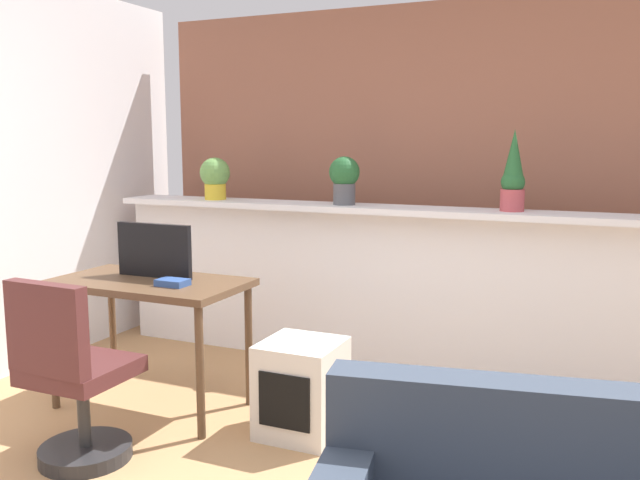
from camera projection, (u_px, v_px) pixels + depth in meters
divider_wall at (424, 294)px, 4.42m from camera, size 4.55×0.16×1.06m
plant_shelf at (424, 211)px, 4.30m from camera, size 4.55×0.36×0.04m
brick_wall_behind at (448, 180)px, 4.86m from camera, size 4.55×0.10×2.50m
potted_plant_0 at (215, 177)px, 4.90m from camera, size 0.22×0.22×0.31m
potted_plant_1 at (344, 178)px, 4.49m from camera, size 0.21×0.21×0.32m
potted_plant_2 at (513, 175)px, 4.08m from camera, size 0.15×0.15×0.50m
desk at (150, 294)px, 3.82m from camera, size 1.10×0.60×0.75m
tv_monitor at (154, 250)px, 3.87m from camera, size 0.49×0.04×0.31m
office_chair at (73, 386)px, 3.16m from camera, size 0.45×0.45×0.91m
side_cube_shelf at (301, 388)px, 3.51m from camera, size 0.40×0.41×0.50m
book_on_desk at (173, 282)px, 3.65m from camera, size 0.17×0.11×0.04m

